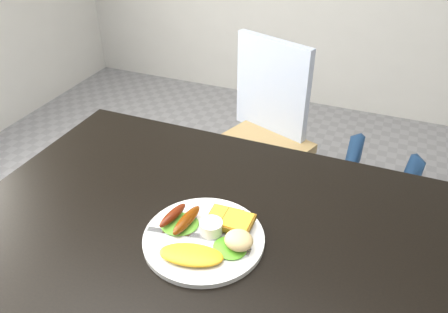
% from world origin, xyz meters
% --- Properties ---
extents(dining_table, '(1.20, 0.80, 0.04)m').
position_xyz_m(dining_table, '(0.00, 0.00, 0.73)').
color(dining_table, black).
rests_on(dining_table, ground).
extents(dining_chair, '(0.46, 0.46, 0.04)m').
position_xyz_m(dining_chair, '(-0.15, 0.80, 0.45)').
color(dining_chair, '#9F7F4D').
rests_on(dining_chair, ground).
extents(person, '(0.65, 0.50, 1.62)m').
position_xyz_m(person, '(0.18, 0.54, 0.81)').
color(person, navy).
rests_on(person, ground).
extents(plate, '(0.27, 0.27, 0.01)m').
position_xyz_m(plate, '(-0.01, -0.04, 0.76)').
color(plate, white).
rests_on(plate, dining_table).
extents(lettuce_left, '(0.11, 0.11, 0.01)m').
position_xyz_m(lettuce_left, '(-0.07, -0.03, 0.77)').
color(lettuce_left, '#548921').
rests_on(lettuce_left, plate).
extents(lettuce_right, '(0.09, 0.09, 0.01)m').
position_xyz_m(lettuce_right, '(0.06, -0.06, 0.77)').
color(lettuce_right, '#37921D').
rests_on(lettuce_right, plate).
extents(omelette, '(0.15, 0.09, 0.02)m').
position_xyz_m(omelette, '(-0.00, -0.11, 0.77)').
color(omelette, gold).
rests_on(omelette, plate).
extents(sausage_a, '(0.04, 0.10, 0.02)m').
position_xyz_m(sausage_a, '(-0.09, -0.03, 0.78)').
color(sausage_a, '#5E1A13').
rests_on(sausage_a, lettuce_left).
extents(sausage_b, '(0.04, 0.11, 0.03)m').
position_xyz_m(sausage_b, '(-0.05, -0.03, 0.78)').
color(sausage_b, '#692C03').
rests_on(sausage_b, lettuce_left).
extents(ramekin, '(0.07, 0.07, 0.03)m').
position_xyz_m(ramekin, '(0.01, -0.03, 0.78)').
color(ramekin, white).
rests_on(ramekin, plate).
extents(toast_a, '(0.08, 0.08, 0.01)m').
position_xyz_m(toast_a, '(0.02, 0.02, 0.77)').
color(toast_a, '#986432').
rests_on(toast_a, plate).
extents(toast_b, '(0.07, 0.07, 0.01)m').
position_xyz_m(toast_b, '(0.05, 0.01, 0.78)').
color(toast_b, '#846614').
rests_on(toast_b, toast_a).
extents(potato_salad, '(0.08, 0.08, 0.03)m').
position_xyz_m(potato_salad, '(0.08, -0.05, 0.79)').
color(potato_salad, beige).
rests_on(potato_salad, lettuce_right).
extents(fork, '(0.18, 0.05, 0.00)m').
position_xyz_m(fork, '(-0.04, -0.06, 0.76)').
color(fork, '#ADAFB7').
rests_on(fork, plate).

